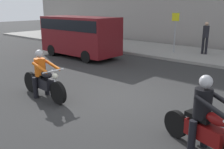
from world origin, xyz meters
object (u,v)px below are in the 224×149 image
parked_van_maroon (80,34)px  pedestrian_bystander (206,35)px  motorcycle_with_rider_orange_stripe (43,78)px  motorcycle_with_rider_black_leather (206,122)px  street_sign_post (175,28)px

parked_van_maroon → pedestrian_bystander: parked_van_maroon is taller
motorcycle_with_rider_orange_stripe → motorcycle_with_rider_black_leather: motorcycle_with_rider_black_leather is taller
motorcycle_with_rider_orange_stripe → pedestrian_bystander: bearing=82.7°
motorcycle_with_rider_black_leather → parked_van_maroon: (-8.95, 4.81, 0.65)m
motorcycle_with_rider_orange_stripe → street_sign_post: size_ratio=0.99×
parked_van_maroon → pedestrian_bystander: 7.00m
motorcycle_with_rider_orange_stripe → motorcycle_with_rider_black_leather: (4.98, 0.29, 0.02)m
motorcycle_with_rider_black_leather → street_sign_post: street_sign_post is taller
motorcycle_with_rider_black_leather → motorcycle_with_rider_orange_stripe: bearing=-176.7°
street_sign_post → pedestrian_bystander: 1.71m
motorcycle_with_rider_black_leather → pedestrian_bystander: (-3.73, 9.47, 0.55)m
motorcycle_with_rider_black_leather → parked_van_maroon: parked_van_maroon is taller
parked_van_maroon → street_sign_post: 5.43m
motorcycle_with_rider_black_leather → street_sign_post: 10.30m
parked_van_maroon → street_sign_post: (3.68, 3.99, 0.25)m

